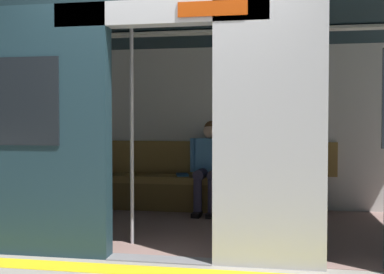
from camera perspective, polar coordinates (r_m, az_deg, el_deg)
name	(u,v)px	position (r m, az deg, el deg)	size (l,w,h in m)	color
ground_plane	(160,260)	(4.09, -3.87, -14.74)	(60.00, 60.00, 0.00)	gray
platform_edge_strip	(151,271)	(3.82, -4.98, -15.96)	(8.00, 0.24, 0.01)	yellow
train_car	(181,90)	(5.10, -1.34, 5.71)	(6.40, 2.72, 2.29)	silver
bench_seat	(200,184)	(6.14, 1.03, -5.81)	(2.76, 0.44, 0.45)	olive
person_seated	(210,160)	(6.04, 2.20, -2.84)	(0.55, 0.69, 1.18)	#4C8CC6
handbag	(246,171)	(6.08, 6.59, -4.10)	(0.26, 0.15, 0.17)	brown
book	(182,175)	(6.21, -1.20, -4.61)	(0.15, 0.22, 0.03)	#26598C
grab_pole_door	(132,132)	(4.48, -7.34, 0.66)	(0.04, 0.04, 2.15)	silver
grab_pole_far	(215,132)	(4.40, 2.77, 0.65)	(0.04, 0.04, 2.15)	silver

